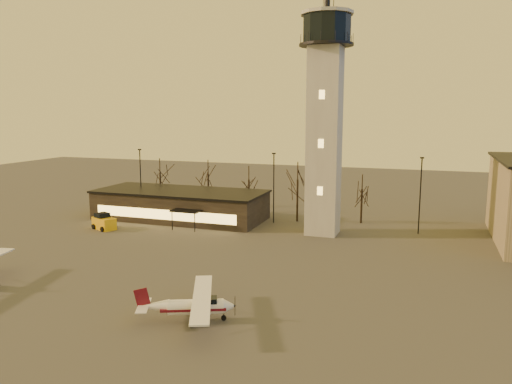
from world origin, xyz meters
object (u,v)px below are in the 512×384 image
control_tower (325,108)px  service_cart (104,223)px  cessna_front (198,309)px  terminal (180,205)px

control_tower → service_cart: 33.52m
control_tower → cessna_front: 34.51m
control_tower → terminal: bearing=174.9°
terminal → cessna_front: bearing=-60.2°
cessna_front → control_tower: bearing=60.5°
terminal → service_cart: (-6.77, -9.48, -1.32)m
terminal → cessna_front: terminal is taller
control_tower → cessna_front: bearing=-96.1°
control_tower → cessna_front: size_ratio=3.31×
control_tower → service_cart: control_tower is taller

